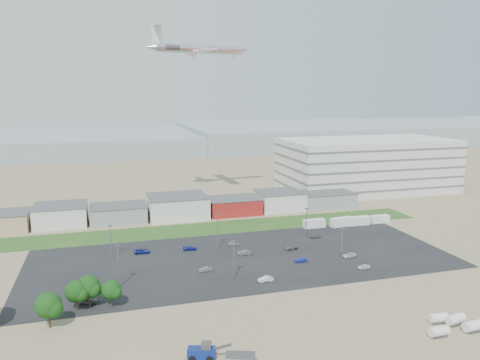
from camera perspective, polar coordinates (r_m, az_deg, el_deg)
name	(u,v)px	position (r m, az deg, el deg)	size (l,w,h in m)	color
ground	(246,287)	(117.21, 0.80, -12.93)	(700.00, 700.00, 0.00)	#807051
parking_lot	(243,258)	(136.35, 0.34, -9.48)	(120.00, 50.00, 0.01)	black
grass_strip	(203,229)	(164.72, -4.52, -5.96)	(160.00, 16.00, 0.02)	#20481B
hills_backdrop	(187,141)	(425.97, -6.48, 4.78)	(700.00, 200.00, 9.00)	gray
building_row	(148,208)	(179.55, -11.11, -3.42)	(170.00, 20.00, 8.00)	silver
parking_garage	(367,165)	(234.65, 15.20, 1.79)	(80.00, 40.00, 25.00)	silver
telehandler	(201,351)	(88.57, -4.73, -20.06)	(7.89, 2.63, 3.29)	navy
storage_tank_nw	(438,318)	(108.35, 22.99, -15.21)	(3.76, 1.88, 2.26)	silver
storage_tank_ne	(455,319)	(109.00, 24.78, -15.15)	(4.01, 2.00, 2.40)	silver
storage_tank_sw	(439,331)	(103.00, 23.07, -16.59)	(3.84, 1.92, 2.30)	silver
storage_tank_se	(473,326)	(107.65, 26.55, -15.62)	(4.04, 2.02, 2.42)	silver
box_trailer_a	(314,223)	(167.53, 9.02, -5.26)	(7.81, 2.44, 2.93)	silver
box_trailer_b	(341,222)	(170.90, 12.24, -5.02)	(8.25, 2.58, 3.09)	silver
box_trailer_c	(358,221)	(174.05, 14.25, -4.84)	(8.01, 2.50, 3.01)	silver
box_trailer_d	(380,219)	(178.96, 16.65, -4.59)	(7.25, 2.27, 2.72)	silver
tree_left	(49,308)	(104.54, -22.30, -14.24)	(5.66, 5.66, 8.50)	black
tree_mid	(76,294)	(110.30, -19.36, -12.94)	(5.11, 5.11, 7.67)	black
tree_right	(89,289)	(111.25, -17.96, -12.52)	(5.43, 5.43, 8.14)	black
tree_near	(111,292)	(109.92, -15.45, -13.00)	(4.64, 4.64, 6.96)	black
lightpole_front_l	(119,266)	(118.97, -14.59, -10.13)	(1.26, 0.53, 10.74)	slate
lightpole_front_m	(234,260)	(120.48, -0.76, -9.67)	(1.19, 0.50, 10.13)	slate
lightpole_front_r	(342,246)	(133.36, 12.28, -7.89)	(1.19, 0.50, 10.13)	slate
lightpole_back_l	(111,242)	(138.71, -15.49, -7.32)	(1.19, 0.49, 10.09)	slate
lightpole_back_m	(218,231)	(142.78, -2.73, -6.28)	(1.27, 0.53, 10.79)	slate
lightpole_back_r	(306,224)	(152.92, 8.09, -5.31)	(1.22, 0.51, 10.37)	slate
airliner	(201,49)	(204.49, -4.82, 15.62)	(46.44, 31.66, 13.72)	silver
parked_car_0	(349,255)	(140.41, 13.18, -8.92)	(1.91, 4.13, 1.15)	silver
parked_car_1	(301,260)	(134.11, 7.42, -9.66)	(1.25, 3.57, 1.18)	navy
parked_car_2	(364,267)	(132.52, 14.85, -10.18)	(1.42, 3.53, 1.20)	silver
parked_car_4	(206,269)	(126.79, -4.15, -10.80)	(1.29, 3.70, 1.22)	#595B5E
parked_car_6	(190,248)	(143.46, -6.13, -8.26)	(1.66, 4.08, 1.18)	navy
parked_car_7	(244,252)	(138.84, 0.55, -8.82)	(1.39, 3.99, 1.31)	#595B5E
parked_car_8	(316,236)	(156.13, 9.20, -6.77)	(1.41, 3.51, 1.19)	#595B5E
parked_car_9	(142,251)	(142.88, -11.84, -8.49)	(2.14, 4.65, 1.29)	navy
parked_car_10	(89,301)	(113.93, -17.93, -13.84)	(1.75, 4.32, 1.25)	#595B5E
parked_car_11	(234,244)	(146.66, -0.73, -7.79)	(1.20, 3.43, 1.13)	#595B5E
parked_car_12	(291,248)	(143.75, 6.21, -8.21)	(1.74, 4.28, 1.24)	#595B5E
parked_car_13	(266,279)	(120.40, 3.15, -11.95)	(1.38, 3.95, 1.30)	silver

